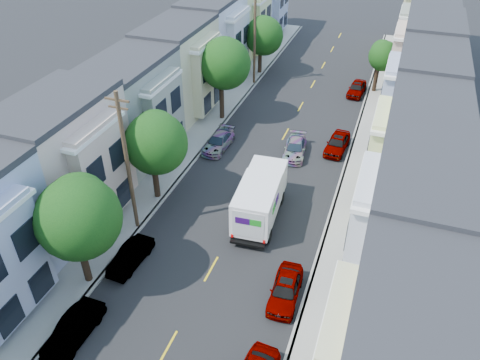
{
  "coord_description": "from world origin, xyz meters",
  "views": [
    {
      "loc": [
        8.53,
        -18.84,
        21.23
      ],
      "look_at": [
        -0.47,
        6.74,
        2.2
      ],
      "focal_mm": 35.0,
      "sensor_mm": 36.0,
      "label": 1
    }
  ],
  "objects_px": {
    "utility_pole_near": "(128,165)",
    "parked_right_c": "(337,143)",
    "lead_sedan": "(295,148)",
    "tree_e": "(263,36)",
    "parked_left_b": "(74,330)",
    "utility_pole_far": "(255,38)",
    "tree_b": "(77,218)",
    "tree_far_r": "(383,56)",
    "parked_left_c": "(131,257)",
    "tree_c": "(155,143)",
    "tree_d": "(224,64)",
    "fedex_truck": "(260,197)",
    "parked_left_d": "(218,142)",
    "parked_right_b": "(285,289)",
    "parked_right_d": "(357,88)"
  },
  "relations": [
    {
      "from": "parked_left_c",
      "to": "parked_right_d",
      "type": "height_order",
      "value": "parked_right_d"
    },
    {
      "from": "tree_far_r",
      "to": "parked_left_c",
      "type": "relative_size",
      "value": 1.53
    },
    {
      "from": "utility_pole_near",
      "to": "parked_right_c",
      "type": "bearing_deg",
      "value": 52.74
    },
    {
      "from": "tree_c",
      "to": "lead_sedan",
      "type": "xyz_separation_m",
      "value": [
        7.94,
        9.29,
        -4.11
      ]
    },
    {
      "from": "tree_d",
      "to": "tree_far_r",
      "type": "xyz_separation_m",
      "value": [
        13.2,
        11.29,
        -1.62
      ]
    },
    {
      "from": "parked_left_c",
      "to": "parked_right_c",
      "type": "xyz_separation_m",
      "value": [
        9.8,
        17.94,
        0.09
      ]
    },
    {
      "from": "tree_far_r",
      "to": "parked_right_d",
      "type": "distance_m",
      "value": 4.08
    },
    {
      "from": "tree_far_r",
      "to": "parked_right_b",
      "type": "height_order",
      "value": "tree_far_r"
    },
    {
      "from": "lead_sedan",
      "to": "parked_right_c",
      "type": "height_order",
      "value": "parked_right_c"
    },
    {
      "from": "lead_sedan",
      "to": "parked_left_b",
      "type": "distance_m",
      "value": 22.84
    },
    {
      "from": "tree_e",
      "to": "tree_far_r",
      "type": "relative_size",
      "value": 1.18
    },
    {
      "from": "parked_left_b",
      "to": "utility_pole_far",
      "type": "bearing_deg",
      "value": 93.5
    },
    {
      "from": "fedex_truck",
      "to": "tree_far_r",
      "type": "bearing_deg",
      "value": 73.2
    },
    {
      "from": "tree_c",
      "to": "tree_d",
      "type": "height_order",
      "value": "tree_d"
    },
    {
      "from": "tree_e",
      "to": "parked_right_b",
      "type": "xyz_separation_m",
      "value": [
        11.2,
        -31.78,
        -3.73
      ]
    },
    {
      "from": "fedex_truck",
      "to": "lead_sedan",
      "type": "height_order",
      "value": "fedex_truck"
    },
    {
      "from": "tree_far_r",
      "to": "lead_sedan",
      "type": "xyz_separation_m",
      "value": [
        -5.25,
        -15.38,
        -3.36
      ]
    },
    {
      "from": "tree_b",
      "to": "parked_left_d",
      "type": "bearing_deg",
      "value": 85.29
    },
    {
      "from": "tree_d",
      "to": "tree_e",
      "type": "xyz_separation_m",
      "value": [
        0.0,
        12.17,
        -1.18
      ]
    },
    {
      "from": "tree_d",
      "to": "utility_pole_near",
      "type": "bearing_deg",
      "value": -89.99
    },
    {
      "from": "tree_d",
      "to": "tree_e",
      "type": "distance_m",
      "value": 12.23
    },
    {
      "from": "tree_d",
      "to": "lead_sedan",
      "type": "height_order",
      "value": "tree_d"
    },
    {
      "from": "lead_sedan",
      "to": "parked_right_d",
      "type": "distance_m",
      "value": 14.45
    },
    {
      "from": "tree_b",
      "to": "parked_left_b",
      "type": "height_order",
      "value": "tree_b"
    },
    {
      "from": "parked_left_c",
      "to": "tree_e",
      "type": "bearing_deg",
      "value": 95.95
    },
    {
      "from": "tree_d",
      "to": "parked_left_c",
      "type": "distance_m",
      "value": 20.8
    },
    {
      "from": "utility_pole_near",
      "to": "parked_left_b",
      "type": "distance_m",
      "value": 10.2
    },
    {
      "from": "parked_left_c",
      "to": "tree_c",
      "type": "bearing_deg",
      "value": 105.18
    },
    {
      "from": "lead_sedan",
      "to": "parked_right_d",
      "type": "relative_size",
      "value": 1.0
    },
    {
      "from": "lead_sedan",
      "to": "tree_e",
      "type": "bearing_deg",
      "value": 109.08
    },
    {
      "from": "fedex_truck",
      "to": "parked_left_c",
      "type": "bearing_deg",
      "value": -135.62
    },
    {
      "from": "tree_c",
      "to": "tree_e",
      "type": "distance_m",
      "value": 25.55
    },
    {
      "from": "utility_pole_far",
      "to": "tree_d",
      "type": "bearing_deg",
      "value": -90.01
    },
    {
      "from": "parked_left_d",
      "to": "parked_right_b",
      "type": "height_order",
      "value": "parked_right_b"
    },
    {
      "from": "utility_pole_near",
      "to": "utility_pole_far",
      "type": "relative_size",
      "value": 1.0
    },
    {
      "from": "tree_b",
      "to": "tree_far_r",
      "type": "distance_m",
      "value": 36.06
    },
    {
      "from": "fedex_truck",
      "to": "tree_b",
      "type": "bearing_deg",
      "value": -133.91
    },
    {
      "from": "tree_d",
      "to": "parked_right_d",
      "type": "relative_size",
      "value": 1.93
    },
    {
      "from": "utility_pole_near",
      "to": "parked_right_b",
      "type": "distance_m",
      "value": 12.35
    },
    {
      "from": "tree_b",
      "to": "parked_right_c",
      "type": "bearing_deg",
      "value": 60.81
    },
    {
      "from": "tree_b",
      "to": "lead_sedan",
      "type": "bearing_deg",
      "value": 66.38
    },
    {
      "from": "utility_pole_near",
      "to": "utility_pole_far",
      "type": "height_order",
      "value": "same"
    },
    {
      "from": "fedex_truck",
      "to": "tree_d",
      "type": "bearing_deg",
      "value": 116.17
    },
    {
      "from": "tree_d",
      "to": "parked_left_b",
      "type": "height_order",
      "value": "tree_d"
    },
    {
      "from": "tree_b",
      "to": "lead_sedan",
      "type": "distance_m",
      "value": 20.3
    },
    {
      "from": "utility_pole_near",
      "to": "parked_right_b",
      "type": "relative_size",
      "value": 2.37
    },
    {
      "from": "utility_pole_near",
      "to": "parked_left_d",
      "type": "xyz_separation_m",
      "value": [
        1.4,
        11.67,
        -4.52
      ]
    },
    {
      "from": "utility_pole_far",
      "to": "utility_pole_near",
      "type": "bearing_deg",
      "value": -90.0
    },
    {
      "from": "lead_sedan",
      "to": "parked_left_c",
      "type": "height_order",
      "value": "lead_sedan"
    },
    {
      "from": "utility_pole_near",
      "to": "tree_b",
      "type": "bearing_deg",
      "value": -90.02
    }
  ]
}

